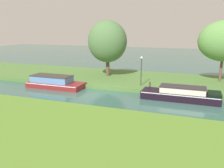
# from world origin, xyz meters

# --- Properties ---
(ground_plane) EXTENTS (120.00, 120.00, 0.00)m
(ground_plane) POSITION_xyz_m (0.00, 0.00, 0.00)
(ground_plane) COLOR #32574F
(riverbank_far) EXTENTS (72.00, 10.00, 0.40)m
(riverbank_far) POSITION_xyz_m (0.00, 7.00, 0.20)
(riverbank_far) COLOR #4B7135
(riverbank_far) RESTS_ON ground_plane
(riverbank_near) EXTENTS (72.00, 10.00, 0.40)m
(riverbank_near) POSITION_xyz_m (0.00, -9.00, 0.20)
(riverbank_near) COLOR #547D2A
(riverbank_near) RESTS_ON ground_plane
(maroon_barge) EXTENTS (6.14, 2.39, 1.29)m
(maroon_barge) POSITION_xyz_m (-5.22, 1.20, 0.54)
(maroon_barge) COLOR maroon
(maroon_barge) RESTS_ON ground_plane
(black_narrowboat) EXTENTS (6.65, 2.06, 1.22)m
(black_narrowboat) POSITION_xyz_m (7.86, 1.20, 0.52)
(black_narrowboat) COLOR black
(black_narrowboat) RESTS_ON ground_plane
(willow_tree_left) EXTENTS (4.81, 4.11, 6.77)m
(willow_tree_left) POSITION_xyz_m (-1.44, 7.14, 4.63)
(willow_tree_left) COLOR brown
(willow_tree_left) RESTS_ON riverbank_far
(willow_tree_centre) EXTENTS (5.41, 3.88, 6.64)m
(willow_tree_centre) POSITION_xyz_m (11.50, 8.33, 4.85)
(willow_tree_centre) COLOR brown
(willow_tree_centre) RESTS_ON riverbank_far
(lamp_post) EXTENTS (0.24, 0.24, 3.00)m
(lamp_post) POSITION_xyz_m (3.64, 3.63, 2.28)
(lamp_post) COLOR #333338
(lamp_post) RESTS_ON riverbank_far
(mooring_post_near) EXTENTS (0.15, 0.15, 0.67)m
(mooring_post_near) POSITION_xyz_m (4.77, 2.63, 0.74)
(mooring_post_near) COLOR #4D2E2A
(mooring_post_near) RESTS_ON riverbank_far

